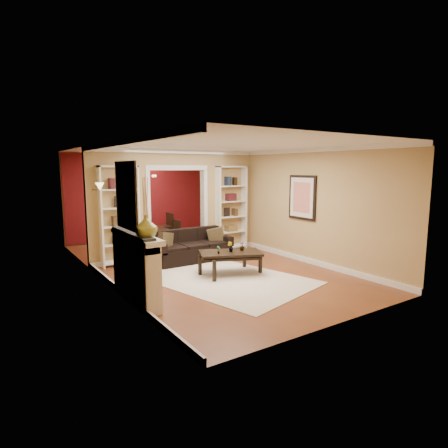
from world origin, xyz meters
TOP-DOWN VIEW (x-y plane):
  - floor at (0.00, 0.00)m, footprint 8.00×8.00m
  - ceiling at (0.00, 0.00)m, footprint 8.00×8.00m
  - wall_back at (0.00, 4.00)m, footprint 8.00×0.00m
  - wall_front at (0.00, -4.00)m, footprint 8.00×0.00m
  - wall_left at (-2.25, 0.00)m, footprint 0.00×8.00m
  - wall_right at (2.25, 0.00)m, footprint 0.00×8.00m
  - partition_wall at (0.00, 1.20)m, footprint 4.50×0.15m
  - red_back_panel at (0.00, 3.97)m, footprint 4.44×0.04m
  - dining_window at (0.00, 3.93)m, footprint 0.78×0.03m
  - area_rug at (-0.14, -1.29)m, footprint 3.10×3.77m
  - sofa at (0.00, 0.45)m, footprint 1.95×0.84m
  - pillow_left at (-0.69, 0.43)m, footprint 0.45×0.35m
  - pillow_right at (0.69, 0.43)m, footprint 0.41×0.29m
  - coffee_table at (0.14, -1.02)m, footprint 1.45×1.15m
  - plant_left at (-0.16, -1.02)m, footprint 0.11×0.10m
  - plant_center at (0.14, -1.02)m, footprint 0.15×0.15m
  - plant_right at (0.44, -1.02)m, footprint 0.11×0.11m
  - bookshelf_left at (-1.55, 1.03)m, footprint 0.90×0.30m
  - bookshelf_right at (1.55, 1.03)m, footprint 0.90×0.30m
  - fireplace at (-2.09, -1.50)m, footprint 0.32×1.70m
  - vase at (-2.09, -1.98)m, footprint 0.37×0.37m
  - mirror at (-2.23, -1.50)m, footprint 0.03×0.95m
  - wall_sconce at (-2.15, 0.55)m, footprint 0.18×0.18m
  - framed_art at (2.21, -1.00)m, footprint 0.04×0.85m
  - dining_table at (-0.12, 2.79)m, footprint 1.49×0.83m
  - dining_chair_nw at (-0.67, 2.49)m, footprint 0.50×0.50m
  - dining_chair_ne at (0.43, 2.49)m, footprint 0.49×0.49m
  - dining_chair_sw at (-0.67, 3.09)m, footprint 0.44×0.44m
  - dining_chair_se at (0.43, 3.09)m, footprint 0.58×0.58m
  - chandelier at (0.00, 2.70)m, footprint 0.50×0.50m

SIDE VIEW (x-z plane):
  - floor at x=0.00m, z-range 0.00..0.00m
  - area_rug at x=-0.14m, z-range 0.00..0.01m
  - coffee_table at x=0.14m, z-range 0.00..0.49m
  - dining_table at x=-0.12m, z-range 0.00..0.52m
  - dining_chair_ne at x=0.43m, z-range 0.00..0.75m
  - sofa at x=0.00m, z-range 0.00..0.76m
  - dining_chair_nw at x=-0.67m, z-range 0.00..0.80m
  - dining_chair_sw at x=-0.67m, z-range 0.00..0.80m
  - dining_chair_se at x=0.43m, z-range 0.00..0.91m
  - plant_left at x=-0.16m, z-range 0.49..0.66m
  - pillow_right at x=0.69m, z-range 0.37..0.78m
  - plant_right at x=0.44m, z-range 0.49..0.67m
  - fireplace at x=-2.09m, z-range 0.00..1.16m
  - plant_center at x=0.14m, z-range 0.49..0.70m
  - pillow_left at x=-0.69m, z-range 0.37..0.82m
  - bookshelf_left at x=-1.55m, z-range 0.00..2.30m
  - bookshelf_right at x=1.55m, z-range 0.00..2.30m
  - red_back_panel at x=0.00m, z-range 0.00..2.64m
  - vase at x=-2.09m, z-range 1.16..1.52m
  - wall_back at x=0.00m, z-range -2.65..5.35m
  - wall_front at x=0.00m, z-range -2.65..5.35m
  - wall_left at x=-2.25m, z-range -2.65..5.35m
  - wall_right at x=2.25m, z-range -2.65..5.35m
  - partition_wall at x=0.00m, z-range 0.00..2.70m
  - dining_window at x=0.00m, z-range 1.06..2.04m
  - framed_art at x=2.21m, z-range 1.02..2.08m
  - mirror at x=-2.23m, z-range 1.25..2.35m
  - wall_sconce at x=-2.15m, z-range 1.72..1.94m
  - chandelier at x=0.00m, z-range 1.87..2.17m
  - ceiling at x=0.00m, z-range 2.70..2.70m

